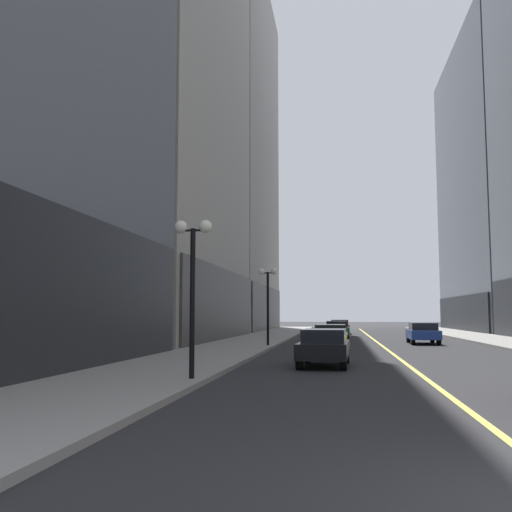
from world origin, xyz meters
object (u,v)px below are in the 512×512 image
at_px(street_lamp_left_near, 193,263).
at_px(street_lamp_left_far, 268,289).
at_px(car_yellow, 331,336).
at_px(car_black, 324,346).
at_px(car_blue, 423,332).
at_px(car_maroon, 340,326).
at_px(car_green, 337,329).

distance_m(street_lamp_left_near, street_lamp_left_far, 17.00).
distance_m(car_yellow, street_lamp_left_far, 4.61).
height_order(car_black, car_yellow, same).
height_order(car_yellow, car_blue, same).
relative_size(car_yellow, street_lamp_left_near, 1.07).
distance_m(car_maroon, street_lamp_left_near, 41.01).
height_order(car_black, street_lamp_left_near, street_lamp_left_near).
relative_size(car_black, car_green, 0.95).
bearing_deg(car_blue, street_lamp_left_far, -148.12).
bearing_deg(street_lamp_left_near, street_lamp_left_far, 90.00).
xyz_separation_m(street_lamp_left_near, street_lamp_left_far, (0.00, 17.00, 0.00)).
xyz_separation_m(car_black, car_maroon, (0.58, 34.80, 0.00)).
xyz_separation_m(car_yellow, car_blue, (5.63, 7.32, -0.00)).
relative_size(car_yellow, street_lamp_left_far, 1.07).
height_order(car_yellow, street_lamp_left_near, street_lamp_left_near).
distance_m(car_blue, street_lamp_left_near, 24.55).
xyz_separation_m(car_green, car_maroon, (0.26, 10.13, -0.00)).
bearing_deg(car_blue, car_maroon, 105.86).
bearing_deg(street_lamp_left_near, car_yellow, 77.25).
bearing_deg(car_yellow, car_green, 89.12).
height_order(car_black, street_lamp_left_far, street_lamp_left_far).
xyz_separation_m(car_black, street_lamp_left_far, (-3.38, 11.06, 2.54)).
distance_m(car_maroon, street_lamp_left_far, 24.20).
relative_size(car_yellow, car_green, 1.10).
height_order(car_blue, street_lamp_left_far, street_lamp_left_far).
bearing_deg(car_green, car_black, -90.75).
relative_size(car_black, car_maroon, 0.95).
height_order(car_maroon, street_lamp_left_near, street_lamp_left_near).
bearing_deg(street_lamp_left_far, car_yellow, -25.59).
bearing_deg(car_yellow, street_lamp_left_near, -102.75).
distance_m(car_green, car_maroon, 10.13).
relative_size(car_black, street_lamp_left_far, 0.93).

